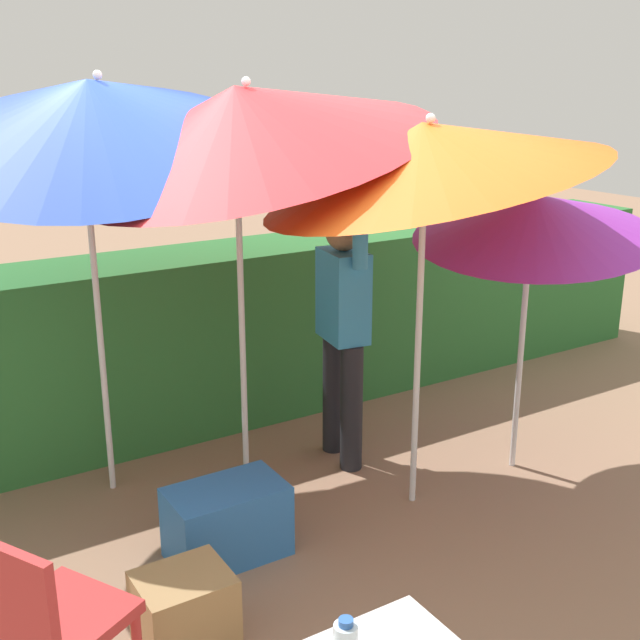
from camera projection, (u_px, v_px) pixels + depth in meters
name	position (u px, v px, depth m)	size (l,w,h in m)	color
ground_plane	(348.00, 521.00, 4.43)	(24.00, 24.00, 0.00)	#937056
hedge_row	(217.00, 336.00, 5.62)	(8.00, 0.70, 1.23)	#2D7033
umbrella_rainbow	(91.00, 112.00, 4.15)	(2.04, 1.97, 2.75)	silver
umbrella_orange	(427.00, 154.00, 4.02)	(1.86, 1.82, 2.42)	silver
umbrella_yellow	(241.00, 120.00, 4.23)	(2.14, 2.10, 2.66)	silver
umbrella_navy	(535.00, 216.00, 4.58)	(1.47, 1.44, 1.90)	silver
person_vendor	(343.00, 321.00, 4.88)	(0.27, 0.56, 1.88)	black
chair_plastic	(43.00, 620.00, 2.84)	(0.60, 0.60, 0.89)	#B72D2D
cooler_box	(227.00, 522.00, 4.06)	(0.59, 0.36, 0.39)	#2D6BB7
crate_cardboard	(185.00, 611.00, 3.42)	(0.39, 0.33, 0.34)	#9E7A4C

